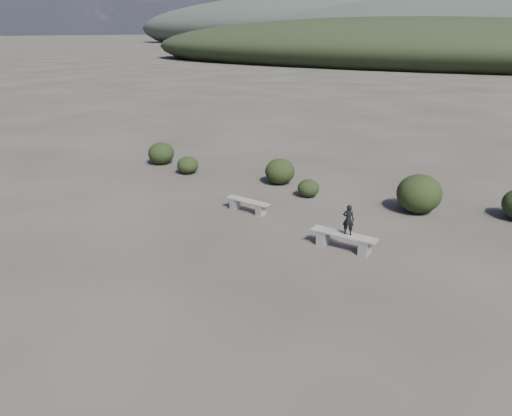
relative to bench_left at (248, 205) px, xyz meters
The scene contains 9 objects.
ground 5.74m from the bench_left, 77.79° to the right, with size 1200.00×1200.00×0.00m, color #322D27.
bench_left is the anchor object (origin of this frame).
bench_right 4.35m from the bench_left, 15.95° to the right, with size 2.01×0.44×0.50m.
seated_person 4.51m from the bench_left, 15.59° to the right, with size 0.34×0.22×0.92m, color black.
shrub_a 5.83m from the bench_left, 151.08° to the left, with size 0.97×0.97×0.79m, color black.
shrub_b 3.76m from the bench_left, 101.93° to the left, with size 1.26×1.26×1.08m, color black.
shrub_c 2.93m from the bench_left, 69.09° to the left, with size 0.86×0.86×0.69m, color black.
shrub_d 6.11m from the bench_left, 32.19° to the left, with size 1.58×1.58×1.38m, color black.
shrub_f 8.09m from the bench_left, 154.57° to the left, with size 1.26×1.26×1.06m, color black.
Camera 1 is at (8.05, -8.46, 6.15)m, focal length 35.00 mm.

